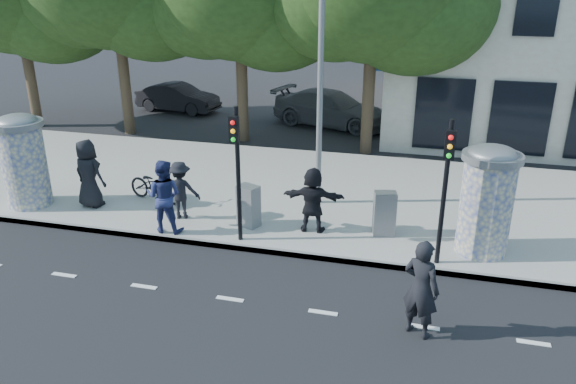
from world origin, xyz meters
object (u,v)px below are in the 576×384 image
(ped_a, at_px, (89,174))
(cabinet_left, at_px, (249,206))
(ad_column_right, at_px, (487,198))
(ped_d, at_px, (180,190))
(bicycle, at_px, (155,185))
(traffic_pole_far, at_px, (446,179))
(street_lamp, at_px, (321,39))
(man_road, at_px, (421,289))
(car_right, at_px, (331,108))
(ad_column_left, at_px, (23,158))
(car_mid, at_px, (178,98))
(traffic_pole_near, at_px, (237,162))
(cabinet_right, at_px, (384,214))
(ped_f, at_px, (313,200))
(ped_c, at_px, (164,196))

(ped_a, xyz_separation_m, cabinet_left, (4.77, -0.15, -0.42))
(ad_column_right, xyz_separation_m, ped_d, (-7.78, 0.03, -0.59))
(bicycle, bearing_deg, traffic_pole_far, -88.89)
(street_lamp, xyz_separation_m, bicycle, (-4.61, -1.00, -4.16))
(traffic_pole_far, distance_m, man_road, 2.92)
(ped_a, bearing_deg, street_lamp, -151.72)
(traffic_pole_far, relative_size, car_right, 0.65)
(ad_column_left, distance_m, ped_d, 4.66)
(street_lamp, xyz_separation_m, cabinet_left, (-1.44, -1.96, -4.08))
(traffic_pole_far, bearing_deg, car_mid, 133.96)
(street_lamp, distance_m, ped_a, 7.43)
(ad_column_right, distance_m, street_lamp, 5.81)
(ad_column_right, distance_m, traffic_pole_near, 5.91)
(man_road, xyz_separation_m, cabinet_right, (-1.02, 3.87, -0.26))
(ped_f, height_order, cabinet_left, ped_f)
(traffic_pole_near, relative_size, ped_f, 1.98)
(ad_column_left, distance_m, car_mid, 12.18)
(traffic_pole_far, relative_size, street_lamp, 0.42)
(ad_column_left, xyz_separation_m, ped_a, (1.79, 0.33, -0.41))
(ad_column_left, relative_size, cabinet_right, 2.32)
(traffic_pole_near, distance_m, cabinet_left, 1.76)
(ped_d, distance_m, car_right, 11.31)
(traffic_pole_near, height_order, car_right, traffic_pole_near)
(ad_column_left, bearing_deg, cabinet_right, 3.12)
(ped_f, bearing_deg, traffic_pole_far, 159.33)
(ped_c, bearing_deg, street_lamp, -144.04)
(traffic_pole_far, xyz_separation_m, ped_a, (-9.61, 1.04, -1.10))
(man_road, relative_size, bicycle, 1.07)
(ad_column_left, bearing_deg, ad_column_right, 0.92)
(traffic_pole_far, height_order, cabinet_left, traffic_pole_far)
(traffic_pole_far, height_order, cabinet_right, traffic_pole_far)
(man_road, bearing_deg, bicycle, -3.88)
(ped_f, bearing_deg, ped_a, -3.22)
(bicycle, bearing_deg, ped_a, 130.63)
(street_lamp, bearing_deg, ped_f, -82.42)
(ped_d, relative_size, ped_f, 0.93)
(ped_c, relative_size, cabinet_left, 1.71)
(ad_column_left, distance_m, street_lamp, 8.90)
(traffic_pole_far, bearing_deg, man_road, -97.19)
(ped_d, xyz_separation_m, man_road, (6.45, -3.55, 0.04))
(street_lamp, relative_size, car_right, 1.52)
(ad_column_left, relative_size, car_right, 0.50)
(ped_d, distance_m, car_mid, 13.13)
(street_lamp, bearing_deg, bicycle, -167.73)
(street_lamp, xyz_separation_m, ped_d, (-3.38, -1.91, -3.85))
(ped_d, relative_size, bicycle, 0.87)
(ped_a, relative_size, car_right, 0.37)
(ped_a, distance_m, man_road, 9.97)
(street_lamp, height_order, ped_f, street_lamp)
(traffic_pole_near, distance_m, ped_d, 2.54)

